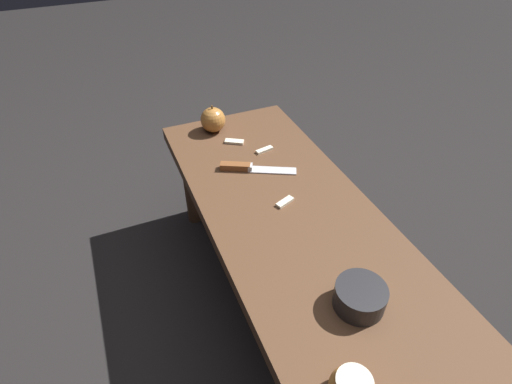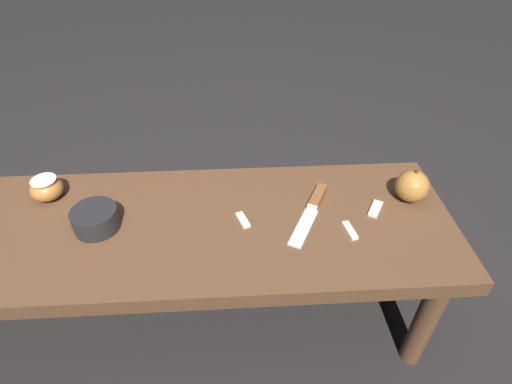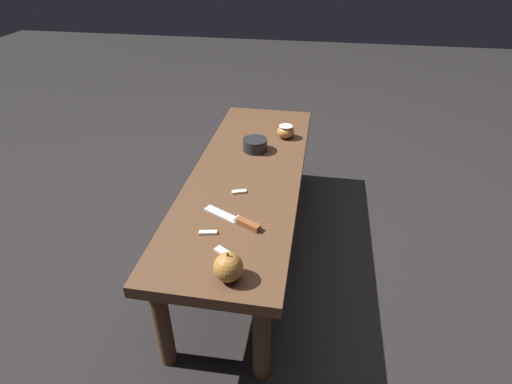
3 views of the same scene
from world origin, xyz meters
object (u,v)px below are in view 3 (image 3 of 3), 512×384
Objects in this scene: knife at (240,221)px; apple_whole at (228,267)px; wooden_bench at (247,182)px; bowl at (254,145)px; apple_cut at (286,132)px.

apple_whole is at bearing 121.54° from knife.
knife reaches higher than wooden_bench.
wooden_bench is 14.23× the size of apple_whole.
apple_cut is at bearing -38.86° from bowl.
apple_cut is at bearing -3.67° from apple_whole.
apple_cut is (0.91, -0.06, -0.01)m from apple_whole.
apple_whole is 0.91m from apple_cut.
apple_cut reaches higher than bowl.
apple_cut is 0.19m from bowl.
bowl is at bearing -58.45° from knife.
apple_whole is 1.17× the size of apple_cut.
apple_whole is at bearing 176.33° from apple_cut.
bowl is at bearing 0.98° from wooden_bench.
apple_whole is (-0.57, -0.06, 0.09)m from wooden_bench.
apple_cut reaches higher than wooden_bench.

